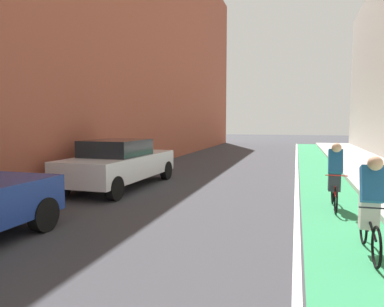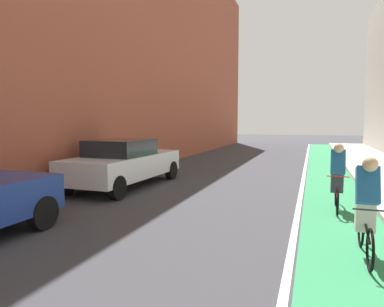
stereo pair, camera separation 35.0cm
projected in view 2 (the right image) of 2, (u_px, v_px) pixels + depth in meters
The scene contains 7 objects.
ground_plane at pixel (227, 185), 11.77m from camera, with size 93.24×93.24×0.00m, color #38383D.
bike_lane_paint at pixel (330, 180), 12.59m from camera, with size 1.60×42.38×0.00m, color #2D8451.
lane_divider_stripe at pixel (303, 179), 12.88m from camera, with size 0.12×42.38×0.00m, color white.
building_facade_left at pixel (103, 16), 14.95m from camera, with size 4.15×42.38×13.19m.
parked_sedan_white at pixel (124, 162), 11.33m from camera, with size 1.97×4.80×1.53m.
cyclist_trailing at pixel (366, 206), 5.38m from camera, with size 0.48×1.66×1.58m.
cyclist_far at pixel (337, 175), 8.31m from camera, with size 0.48×1.69×1.60m.
Camera 2 is at (2.67, 5.82, 2.09)m, focal length 32.94 mm.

